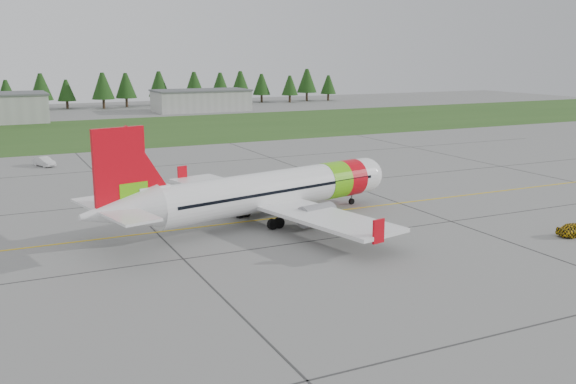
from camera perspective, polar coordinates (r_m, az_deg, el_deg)
ground at (r=54.19m, az=6.12°, el=-3.80°), size 320.00×320.00×0.00m
aircraft at (r=57.60m, az=-1.88°, el=0.05°), size 31.00×29.09×9.51m
service_van at (r=92.03m, az=-20.92°, el=3.35°), size 1.76×1.72×3.90m
grass_strip at (r=130.02m, az=-13.27°, el=5.35°), size 320.00×50.00×0.03m
taxi_guideline at (r=60.89m, az=2.17°, el=-1.93°), size 120.00×0.25×0.02m
hangar_east at (r=170.94m, az=-7.73°, el=8.02°), size 24.00×12.00×5.20m
treeline at (r=184.53m, az=-17.21°, el=8.64°), size 160.00×8.00×10.00m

